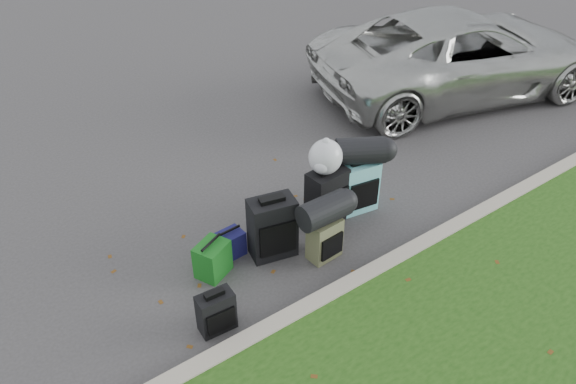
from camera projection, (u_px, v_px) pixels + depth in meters
ground at (305, 235)px, 6.59m from camera, size 120.00×120.00×0.00m
curb at (362, 280)px, 5.88m from camera, size 120.00×0.18×0.15m
suv at (461, 53)px, 9.35m from camera, size 5.42×3.53×1.39m
suitcase_small_black at (216, 312)px, 5.32m from camera, size 0.36×0.22×0.44m
suitcase_large_black_left at (272, 228)px, 6.13m from camera, size 0.56×0.41×0.72m
suitcase_olive at (324, 239)px, 6.15m from camera, size 0.37×0.25×0.50m
suitcase_teal at (358, 186)px, 6.83m from camera, size 0.50×0.35×0.66m
suitcase_large_black_right at (327, 197)px, 6.61m from camera, size 0.50×0.32×0.71m
tote_green at (213, 259)px, 5.96m from camera, size 0.43×0.40×0.39m
tote_navy at (231, 244)px, 6.23m from camera, size 0.30×0.24×0.30m
duffel_left at (324, 210)px, 5.91m from camera, size 0.57×0.31×0.30m
duffel_right at (361, 151)px, 6.56m from camera, size 0.66×0.57×0.32m
trash_bag at (326, 157)px, 6.29m from camera, size 0.40×0.40×0.40m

